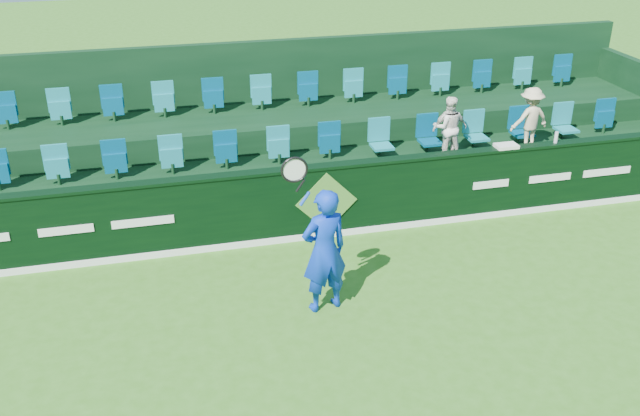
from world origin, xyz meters
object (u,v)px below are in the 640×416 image
object	(u,v)px
spectator_right	(530,119)
spectator_left	(448,127)
spectator_middle	(450,128)
tennis_player	(324,250)
drinks_bottle	(556,137)
towel	(506,146)

from	to	relation	value
spectator_right	spectator_left	bearing A→B (deg)	-6.31
spectator_middle	spectator_left	bearing A→B (deg)	0.80
tennis_player	drinks_bottle	distance (m)	5.44
spectator_middle	tennis_player	bearing A→B (deg)	45.69
spectator_left	towel	size ratio (longest dim) A/B	3.03
tennis_player	spectator_middle	distance (m)	4.74
tennis_player	spectator_right	bearing A→B (deg)	33.44
tennis_player	spectator_left	size ratio (longest dim) A/B	2.12
tennis_player	spectator_middle	world-z (taller)	tennis_player
tennis_player	drinks_bottle	world-z (taller)	tennis_player
tennis_player	spectator_left	distance (m)	4.72
towel	drinks_bottle	bearing A→B (deg)	0.00
spectator_middle	towel	distance (m)	1.28
tennis_player	spectator_left	world-z (taller)	tennis_player
tennis_player	spectator_left	bearing A→B (deg)	45.18
spectator_right	towel	bearing A→B (deg)	39.62
spectator_middle	drinks_bottle	xyz separation A→B (m)	(1.61, -1.12, 0.07)
spectator_right	towel	world-z (taller)	spectator_right
spectator_middle	towel	xyz separation A→B (m)	(0.62, -1.12, -0.01)
spectator_left	towel	bearing A→B (deg)	129.55
tennis_player	towel	size ratio (longest dim) A/B	6.42
tennis_player	drinks_bottle	xyz separation A→B (m)	(4.95, 2.21, 0.48)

